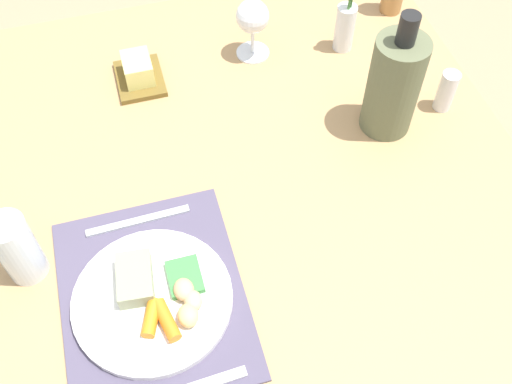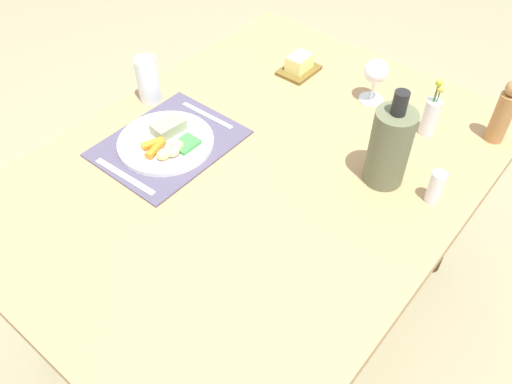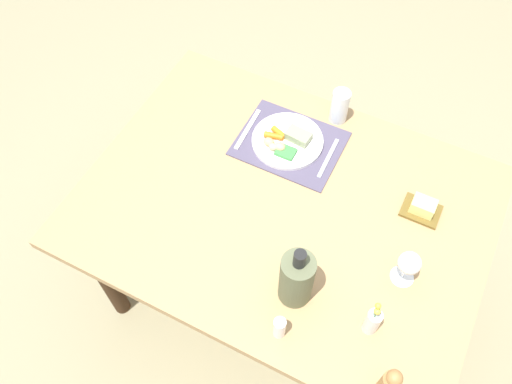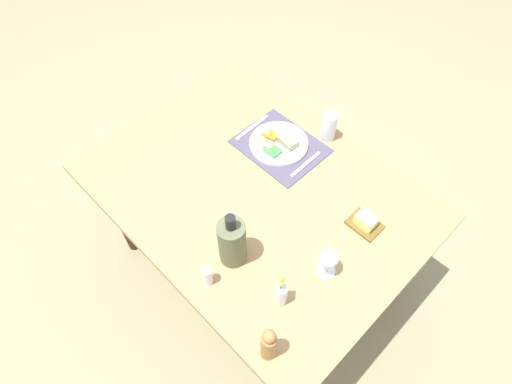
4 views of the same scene
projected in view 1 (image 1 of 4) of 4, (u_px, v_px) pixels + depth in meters
The scene contains 11 objects.
ground_plane at pixel (270, 360), 1.69m from camera, with size 8.00×8.00×0.00m, color gray.
dining_table at pixel (275, 244), 1.18m from camera, with size 1.39×1.04×0.72m.
placemat at pixel (153, 297), 1.01m from camera, with size 0.38×0.30×0.01m, color #4F485E.
dinner_plate at pixel (154, 298), 0.99m from camera, with size 0.27×0.27×0.05m.
fork at pixel (138, 221), 1.09m from camera, with size 0.01×0.19×0.01m, color silver.
salt_shaker at pixel (446, 91), 1.24m from camera, with size 0.04×0.04×0.09m, color white.
butter_dish at pixel (139, 72), 1.30m from camera, with size 0.13×0.10×0.06m.
cooler_bottle at pixel (394, 84), 1.15m from camera, with size 0.10×0.10×0.27m.
water_tumbler at pixel (19, 251), 0.99m from camera, with size 0.07×0.07×0.14m.
flower_vase at pixel (345, 25), 1.33m from camera, with size 0.04×0.04×0.18m.
wine_glass at pixel (253, 19), 1.29m from camera, with size 0.08×0.08×0.14m.
Camera 1 is at (0.57, -0.20, 1.65)m, focal length 41.93 mm.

